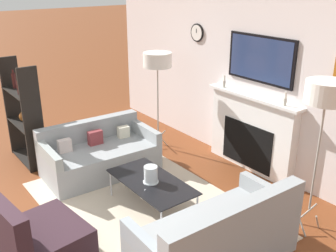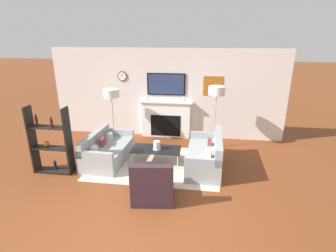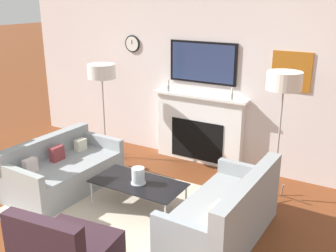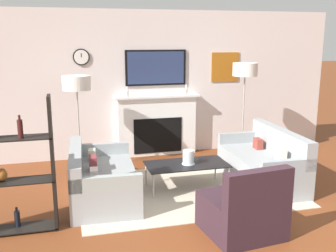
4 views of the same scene
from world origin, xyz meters
TOP-DOWN VIEW (x-y plane):
  - ground_plane at (0.00, 0.00)m, footprint 60.00×60.00m
  - fireplace_wall at (0.00, 4.33)m, footprint 7.09×0.28m
  - area_rug at (0.00, 2.36)m, footprint 3.11×2.11m
  - couch_left at (-1.25, 2.36)m, footprint 0.95×1.64m
  - couch_right at (1.25, 2.36)m, footprint 0.84×1.70m
  - armchair at (0.23, 0.92)m, footprint 0.88×0.86m
  - coffee_table at (0.03, 2.42)m, footprint 1.20×0.61m
  - hurricane_candle at (0.04, 2.40)m, footprint 0.19×0.19m
  - floor_lamp_left at (-1.47, 3.60)m, footprint 0.45×0.45m
  - floor_lamp_right at (1.47, 3.60)m, footprint 0.44×0.44m
  - shelf_unit at (-2.28, 1.66)m, footprint 0.92×0.28m

SIDE VIEW (x-z plane):
  - ground_plane at x=0.00m, z-range 0.00..0.00m
  - area_rug at x=0.00m, z-range 0.00..0.01m
  - couch_left at x=-1.25m, z-range -0.10..0.62m
  - armchair at x=0.23m, z-range -0.15..0.71m
  - couch_right at x=1.25m, z-range -0.12..0.71m
  - coffee_table at x=0.03m, z-range 0.17..0.56m
  - hurricane_candle at x=0.04m, z-range 0.37..0.58m
  - shelf_unit at x=-2.28m, z-range -0.05..1.53m
  - fireplace_wall at x=0.00m, z-range -0.13..2.57m
  - floor_lamp_left at x=-1.47m, z-range 0.67..2.28m
  - floor_lamp_right at x=1.47m, z-range 0.74..2.51m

